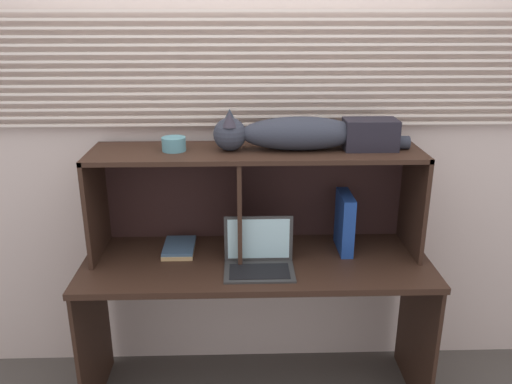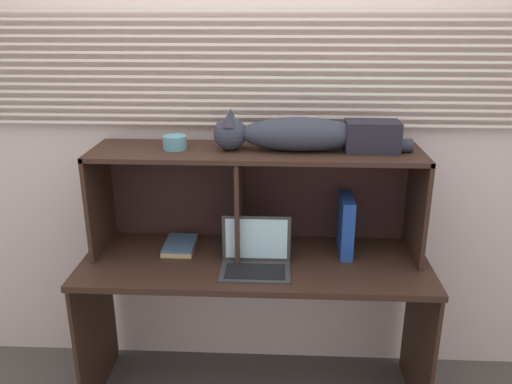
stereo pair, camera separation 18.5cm
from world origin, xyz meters
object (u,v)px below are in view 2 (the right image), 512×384
small_basket (175,142)px  laptop (256,258)px  storage_box (372,136)px  cat (290,134)px  book_stack (180,245)px  binder_upright (346,225)px

small_basket → laptop: bearing=-26.3°
small_basket → storage_box: 0.90m
cat → book_stack: 0.78m
cat → laptop: 0.59m
laptop → storage_box: bearing=20.1°
cat → small_basket: size_ratio=8.28×
book_stack → storage_box: bearing=-0.1°
small_basket → binder_upright: bearing=0.0°
cat → storage_box: 0.37m
laptop → small_basket: bearing=153.7°
laptop → small_basket: (-0.38, 0.19, 0.49)m
book_stack → binder_upright: bearing=-0.2°
small_basket → book_stack: bearing=126.1°
book_stack → laptop: bearing=-26.4°
cat → laptop: bearing=-127.4°
cat → small_basket: 0.53m
cat → book_stack: cat is taller
laptop → storage_box: (0.52, 0.19, 0.53)m
cat → binder_upright: size_ratio=3.14×
book_stack → small_basket: bearing=-53.9°
laptop → storage_box: storage_box is taller
laptop → storage_box: 0.76m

